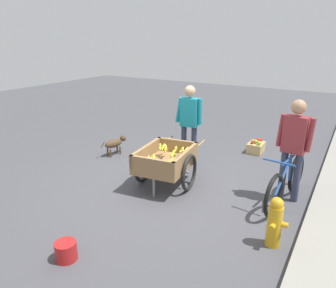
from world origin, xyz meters
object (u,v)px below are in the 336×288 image
Objects in this scene: vendor_person at (189,118)px; fire_hydrant at (275,222)px; bicycle at (286,182)px; dog at (115,143)px; cyclist_person at (294,142)px; fruit_cart at (166,162)px; plastic_bucket at (66,251)px; apple_crate at (256,147)px.

fire_hydrant is (1.92, 2.19, -0.63)m from vendor_person.
dog is at bearing -94.87° from bicycle.
bicycle is 1.01× the size of cyclist_person.
fruit_cart is 1.04× the size of bicycle.
vendor_person is 3.55m from plastic_bucket.
cyclist_person is 3.78m from dog.
cyclist_person reaches higher than fruit_cart.
dog is (-0.16, -3.71, -0.71)m from cyclist_person.
dog is (-0.73, -1.76, -0.17)m from fruit_cart.
apple_crate is at bearing 123.64° from dog.
bicycle reaches higher than apple_crate.
dog is 1.50× the size of apple_crate.
apple_crate is (-1.76, 2.64, -0.14)m from dog.
bicycle is 2.33m from apple_crate.
cyclist_person is at bearing 106.31° from fruit_cart.
vendor_person reaches higher than bicycle.
bicycle is 0.64m from cyclist_person.
vendor_person is 2.98m from fire_hydrant.
dog is 3.18m from apple_crate.
cyclist_person is at bearing -175.92° from fire_hydrant.
cyclist_person reaches higher than dog.
fire_hydrant is (0.79, 2.05, -0.11)m from fruit_cart.
fire_hydrant reaches higher than apple_crate.
bicycle is at bearing 26.85° from apple_crate.
dog is at bearing -76.16° from vendor_person.
plastic_bucket is at bearing -33.87° from cyclist_person.
fruit_cart is 2.58× the size of fire_hydrant.
vendor_person is 2.43× the size of dog.
fruit_cart is 3.93× the size of apple_crate.
apple_crate is at bearing 169.78° from plastic_bucket.
apple_crate is (-3.28, -1.17, -0.21)m from fire_hydrant.
bicycle is at bearing 70.98° from vendor_person.
cyclist_person is (0.56, 2.09, 0.02)m from vendor_person.
dog is at bearing -92.52° from cyclist_person.
apple_crate is at bearing -160.43° from fire_hydrant.
bicycle is 2.47× the size of fire_hydrant.
fire_hydrant is (1.36, 0.10, -0.64)m from cyclist_person.
cyclist_person is at bearing 146.13° from plastic_bucket.
vendor_person is (-1.13, -0.14, 0.52)m from fruit_cart.
bicycle is 2.50× the size of dog.
cyclist_person is at bearing 87.48° from dog.
fruit_cart is 1.07× the size of vendor_person.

